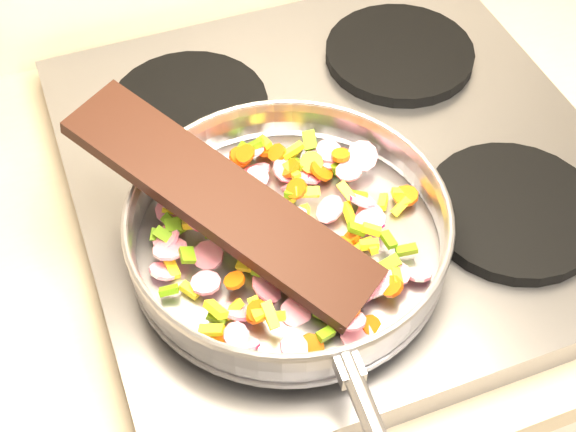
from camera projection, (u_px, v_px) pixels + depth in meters
name	position (u px, v px, depth m)	size (l,w,h in m)	color
cooktop	(341.00, 172.00, 0.93)	(0.60, 0.60, 0.04)	#939399
grate_fl	(268.00, 287.00, 0.80)	(0.19, 0.19, 0.02)	black
grate_fr	(513.00, 211.00, 0.86)	(0.19, 0.19, 0.02)	black
grate_bl	(189.00, 107.00, 0.96)	(0.19, 0.19, 0.02)	black
grate_br	(399.00, 54.00, 1.03)	(0.19, 0.19, 0.02)	black
saute_pan	(289.00, 230.00, 0.79)	(0.36, 0.53, 0.06)	#9E9EA5
vegetable_heap	(284.00, 230.00, 0.81)	(0.30, 0.29, 0.05)	#E41652
wooden_spatula	(221.00, 200.00, 0.78)	(0.34, 0.08, 0.02)	black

